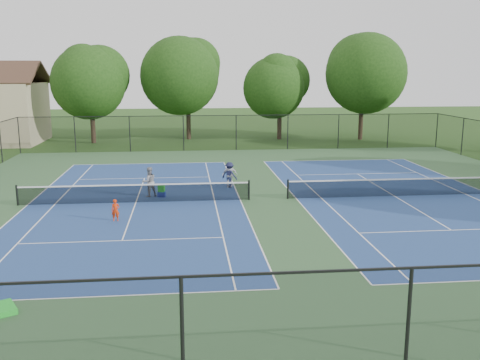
{
  "coord_description": "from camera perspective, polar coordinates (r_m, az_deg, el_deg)",
  "views": [
    {
      "loc": [
        -4.37,
        -27.49,
        6.8
      ],
      "look_at": [
        -1.63,
        -1.0,
        1.3
      ],
      "focal_mm": 40.0,
      "sensor_mm": 36.0,
      "label": 1
    }
  ],
  "objects": [
    {
      "name": "tennis_court_right",
      "position": [
        30.49,
        16.16,
        -1.5
      ],
      "size": [
        12.0,
        23.83,
        1.07
      ],
      "color": "navy",
      "rests_on": "ground"
    },
    {
      "name": "tree_back_d",
      "position": [
        54.34,
        13.0,
        11.4
      ],
      "size": [
        7.8,
        7.8,
        10.37
      ],
      "color": "#2D2116",
      "rests_on": "ground"
    },
    {
      "name": "bystander_b",
      "position": [
        31.38,
        -1.13,
        0.56
      ],
      "size": [
        1.12,
        1.01,
        1.51
      ],
      "primitive_type": "imported",
      "rotation": [
        0.0,
        0.0,
        2.55
      ],
      "color": "#1B1E3D",
      "rests_on": "ground"
    },
    {
      "name": "instructor",
      "position": [
        29.49,
        -9.67,
        -0.2
      ],
      "size": [
        0.98,
        0.89,
        1.64
      ],
      "primitive_type": "imported",
      "rotation": [
        0.0,
        0.0,
        3.55
      ],
      "color": "#969699",
      "rests_on": "ground"
    },
    {
      "name": "tree_back_b",
      "position": [
        53.49,
        -5.62,
        11.4
      ],
      "size": [
        7.6,
        7.6,
        10.03
      ],
      "color": "#2D2116",
      "rests_on": "ground"
    },
    {
      "name": "ground",
      "position": [
        28.65,
        3.04,
        -2.08
      ],
      "size": [
        140.0,
        140.0,
        0.0
      ],
      "primitive_type": "plane",
      "color": "#234716",
      "rests_on": "ground"
    },
    {
      "name": "child_player",
      "position": [
        25.1,
        -13.14,
        -3.16
      ],
      "size": [
        0.39,
        0.28,
        1.02
      ],
      "primitive_type": "imported",
      "rotation": [
        0.0,
        0.0,
        0.09
      ],
      "color": "red",
      "rests_on": "ground"
    },
    {
      "name": "tennis_court_left",
      "position": [
        28.41,
        -11.05,
        -2.19
      ],
      "size": [
        12.0,
        23.83,
        1.07
      ],
      "color": "navy",
      "rests_on": "ground"
    },
    {
      "name": "bystander_a",
      "position": [
        31.37,
        -1.09,
        0.55
      ],
      "size": [
        0.89,
        0.38,
        1.5
      ],
      "primitive_type": "imported",
      "rotation": [
        0.0,
        0.0,
        3.15
      ],
      "color": "white",
      "rests_on": "ground"
    },
    {
      "name": "court_pad",
      "position": [
        28.65,
        3.04,
        -2.07
      ],
      "size": [
        36.0,
        36.0,
        0.01
      ],
      "primitive_type": "cube",
      "color": "#2D512E",
      "rests_on": "ground"
    },
    {
      "name": "perimeter_fence",
      "position": [
        28.31,
        3.08,
        1.07
      ],
      "size": [
        36.08,
        36.08,
        3.02
      ],
      "color": "black",
      "rests_on": "ground"
    },
    {
      "name": "ball_hopper",
      "position": [
        29.35,
        -8.38,
        -0.86
      ],
      "size": [
        0.39,
        0.34,
        0.4
      ],
      "primitive_type": "cube",
      "rotation": [
        0.0,
        0.0,
        -0.21
      ],
      "color": "green",
      "rests_on": "ball_crate"
    },
    {
      "name": "tree_back_a",
      "position": [
        52.21,
        -15.68,
        10.41
      ],
      "size": [
        6.8,
        6.8,
        9.15
      ],
      "color": "#2D2116",
      "rests_on": "ground"
    },
    {
      "name": "tree_back_c",
      "position": [
        53.33,
        4.29,
        10.22
      ],
      "size": [
        6.0,
        6.0,
        8.4
      ],
      "color": "#2D2116",
      "rests_on": "ground"
    },
    {
      "name": "ball_crate",
      "position": [
        29.42,
        -8.36,
        -1.52
      ],
      "size": [
        0.46,
        0.37,
        0.3
      ],
      "primitive_type": "cube",
      "rotation": [
        0.0,
        0.0,
        -0.17
      ],
      "color": "navy",
      "rests_on": "ground"
    }
  ]
}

